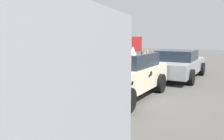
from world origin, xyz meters
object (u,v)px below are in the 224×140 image
(art_car_decorated, at_px, (121,75))
(parked_sedan_near_right, at_px, (60,54))
(parked_sedan_near_left, at_px, (79,62))
(parked_van_row_back_far, at_px, (117,49))
(parked_sedan_behind_left, at_px, (177,64))

(art_car_decorated, bearing_deg, parked_sedan_near_right, -126.14)
(parked_sedan_near_left, bearing_deg, parked_van_row_back_far, -166.96)
(parked_sedan_near_right, relative_size, parked_sedan_behind_left, 0.88)
(parked_van_row_back_far, relative_size, parked_sedan_near_right, 1.18)
(parked_van_row_back_far, bearing_deg, parked_sedan_near_left, -177.69)
(parked_van_row_back_far, height_order, parked_sedan_near_right, parked_van_row_back_far)
(art_car_decorated, xyz_separation_m, parked_van_row_back_far, (7.83, 3.31, 0.37))
(parked_sedan_near_left, bearing_deg, parked_sedan_behind_left, 121.37)
(art_car_decorated, distance_m, parked_sedan_behind_left, 4.52)
(parked_van_row_back_far, height_order, parked_sedan_near_left, parked_van_row_back_far)
(parked_van_row_back_far, xyz_separation_m, parked_sedan_behind_left, (-3.49, -4.55, -0.43))
(art_car_decorated, bearing_deg, parked_van_row_back_far, -150.14)
(parked_sedan_near_left, bearing_deg, parked_sedan_near_right, -121.47)
(art_car_decorated, xyz_separation_m, parked_sedan_near_left, (2.88, 3.37, -0.03))
(parked_sedan_near_left, distance_m, parked_sedan_near_right, 5.45)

